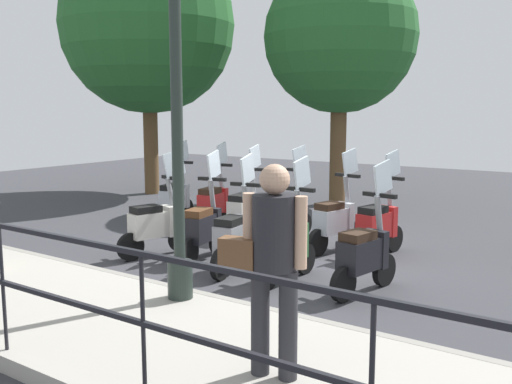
# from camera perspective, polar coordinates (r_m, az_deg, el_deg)

# --- Properties ---
(ground_plane) EXTENTS (28.00, 28.00, 0.00)m
(ground_plane) POSITION_cam_1_polar(r_m,az_deg,el_deg) (8.24, 2.10, -6.66)
(ground_plane) COLOR #38383D
(promenade_walkway) EXTENTS (2.20, 20.00, 0.15)m
(promenade_walkway) POSITION_cam_1_polar(r_m,az_deg,el_deg) (5.91, -14.80, -12.27)
(promenade_walkway) COLOR #A39E93
(promenade_walkway) RESTS_ON ground_plane
(fence_railing) EXTENTS (0.04, 16.03, 1.07)m
(fence_railing) POSITION_cam_1_polar(r_m,az_deg,el_deg) (5.08, -24.13, -6.31)
(fence_railing) COLOR black
(fence_railing) RESTS_ON promenade_walkway
(lamp_post_near) EXTENTS (0.26, 0.90, 4.70)m
(lamp_post_near) POSITION_cam_1_polar(r_m,az_deg,el_deg) (5.85, -7.95, 9.45)
(lamp_post_near) COLOR #232D28
(lamp_post_near) RESTS_ON promenade_walkway
(pedestrian_with_bag) EXTENTS (0.39, 0.64, 1.59)m
(pedestrian_with_bag) POSITION_cam_1_polar(r_m,az_deg,el_deg) (4.16, 1.55, -6.28)
(pedestrian_with_bag) COLOR #28282D
(pedestrian_with_bag) RESTS_ON promenade_walkway
(tree_large) EXTENTS (4.26, 4.26, 6.27)m
(tree_large) POSITION_cam_1_polar(r_m,az_deg,el_deg) (14.72, -10.77, 15.98)
(tree_large) COLOR brown
(tree_large) RESTS_ON ground_plane
(tree_distant) EXTENTS (3.35, 3.35, 5.37)m
(tree_distant) POSITION_cam_1_polar(r_m,az_deg,el_deg) (13.01, 8.42, 15.07)
(tree_distant) COLOR brown
(tree_distant) RESTS_ON ground_plane
(scooter_near_0) EXTENTS (1.22, 0.48, 1.54)m
(scooter_near_0) POSITION_cam_1_polar(r_m,az_deg,el_deg) (6.70, 10.81, -6.03)
(scooter_near_0) COLOR black
(scooter_near_0) RESTS_ON ground_plane
(scooter_near_1) EXTENTS (1.23, 0.44, 1.54)m
(scooter_near_1) POSITION_cam_1_polar(r_m,az_deg,el_deg) (7.06, 3.08, -5.17)
(scooter_near_1) COLOR black
(scooter_near_1) RESTS_ON ground_plane
(scooter_near_2) EXTENTS (1.23, 0.45, 1.54)m
(scooter_near_2) POSITION_cam_1_polar(r_m,az_deg,el_deg) (7.46, -2.02, -4.42)
(scooter_near_2) COLOR black
(scooter_near_2) RESTS_ON ground_plane
(scooter_near_3) EXTENTS (1.22, 0.48, 1.54)m
(scooter_near_3) POSITION_cam_1_polar(r_m,az_deg,el_deg) (8.06, -5.29, -3.49)
(scooter_near_3) COLOR black
(scooter_near_3) RESTS_ON ground_plane
(scooter_near_4) EXTENTS (1.20, 0.54, 1.54)m
(scooter_near_4) POSITION_cam_1_polar(r_m,az_deg,el_deg) (8.38, -10.04, -3.13)
(scooter_near_4) COLOR black
(scooter_near_4) RESTS_ON ground_plane
(scooter_far_0) EXTENTS (1.22, 0.48, 1.54)m
(scooter_far_0) POSITION_cam_1_polar(r_m,az_deg,el_deg) (8.41, 12.14, -3.15)
(scooter_far_0) COLOR black
(scooter_far_0) RESTS_ON ground_plane
(scooter_far_1) EXTENTS (1.22, 0.49, 1.54)m
(scooter_far_1) POSITION_cam_1_polar(r_m,az_deg,el_deg) (8.61, 7.93, -2.77)
(scooter_far_1) COLOR black
(scooter_far_1) RESTS_ON ground_plane
(scooter_far_2) EXTENTS (1.23, 0.47, 1.54)m
(scooter_far_2) POSITION_cam_1_polar(r_m,az_deg,el_deg) (9.27, 3.05, -1.92)
(scooter_far_2) COLOR black
(scooter_far_2) RESTS_ON ground_plane
(scooter_far_3) EXTENTS (1.23, 0.44, 1.54)m
(scooter_far_3) POSITION_cam_1_polar(r_m,az_deg,el_deg) (9.37, -1.07, -1.80)
(scooter_far_3) COLOR black
(scooter_far_3) RESTS_ON ground_plane
(scooter_far_4) EXTENTS (1.22, 0.48, 1.54)m
(scooter_far_4) POSITION_cam_1_polar(r_m,az_deg,el_deg) (10.12, -4.22, -1.06)
(scooter_far_4) COLOR black
(scooter_far_4) RESTS_ON ground_plane
(scooter_far_5) EXTENTS (1.22, 0.50, 1.54)m
(scooter_far_5) POSITION_cam_1_polar(r_m,az_deg,el_deg) (10.69, -8.05, -0.63)
(scooter_far_5) COLOR black
(scooter_far_5) RESTS_ON ground_plane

